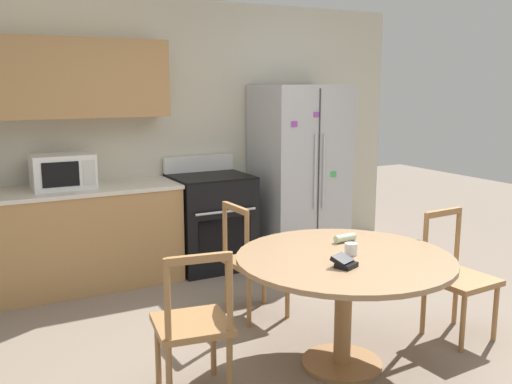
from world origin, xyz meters
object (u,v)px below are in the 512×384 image
object	(u,v)px
refrigerator	(299,171)
dining_chair_right	(458,278)
candle_glass	(351,250)
oven_range	(211,221)
dining_chair_far	(254,262)
wallet	(344,262)
microwave	(63,171)
dining_chair_left	(193,326)

from	to	relation	value
refrigerator	dining_chair_right	xyz separation A→B (m)	(-0.09, -2.25, -0.46)
dining_chair_right	candle_glass	size ratio (longest dim) A/B	11.14
oven_range	dining_chair_far	size ratio (longest dim) A/B	1.20
wallet	dining_chair_right	bearing A→B (deg)	7.61
oven_range	candle_glass	bearing A→B (deg)	-90.85
refrigerator	candle_glass	xyz separation A→B (m)	(-1.02, -2.22, -0.13)
microwave	dining_chair_far	world-z (taller)	microwave
refrigerator	microwave	bearing A→B (deg)	177.64
oven_range	wallet	distance (m)	2.47
dining_chair_right	microwave	bearing A→B (deg)	-49.28
refrigerator	microwave	xyz separation A→B (m)	(-2.35, 0.10, 0.16)
microwave	wallet	distance (m)	2.76
dining_chair_far	wallet	world-z (taller)	dining_chair_far
wallet	dining_chair_far	bearing A→B (deg)	89.31
dining_chair_left	dining_chair_right	bearing A→B (deg)	4.77
dining_chair_right	wallet	distance (m)	1.18
oven_range	refrigerator	bearing A→B (deg)	-2.46
candle_glass	wallet	distance (m)	0.25
candle_glass	wallet	bearing A→B (deg)	-135.95
dining_chair_right	dining_chair_far	bearing A→B (deg)	-45.68
refrigerator	oven_range	size ratio (longest dim) A/B	1.65
refrigerator	dining_chair_right	bearing A→B (deg)	-92.18
candle_glass	wallet	size ratio (longest dim) A/B	0.50
dining_chair_far	candle_glass	world-z (taller)	dining_chair_far
dining_chair_far	refrigerator	bearing A→B (deg)	133.47
dining_chair_right	dining_chair_left	bearing A→B (deg)	-7.01
wallet	oven_range	bearing A→B (deg)	84.93
oven_range	wallet	bearing A→B (deg)	-95.07
candle_glass	wallet	world-z (taller)	candle_glass
dining_chair_left	wallet	size ratio (longest dim) A/B	5.53
dining_chair_far	dining_chair_right	world-z (taller)	same
microwave	dining_chair_far	size ratio (longest dim) A/B	0.57
oven_range	wallet	size ratio (longest dim) A/B	6.62
oven_range	dining_chair_far	xyz separation A→B (m)	(-0.20, -1.28, -0.03)
oven_range	candle_glass	xyz separation A→B (m)	(-0.03, -2.26, 0.30)
microwave	candle_glass	distance (m)	2.68
dining_chair_far	dining_chair_right	bearing A→B (deg)	45.03
oven_range	candle_glass	distance (m)	2.28
dining_chair_far	dining_chair_right	size ratio (longest dim) A/B	1.00
refrigerator	dining_chair_right	size ratio (longest dim) A/B	1.98
oven_range	microwave	size ratio (longest dim) A/B	2.09
dining_chair_right	candle_glass	xyz separation A→B (m)	(-0.94, 0.03, 0.33)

